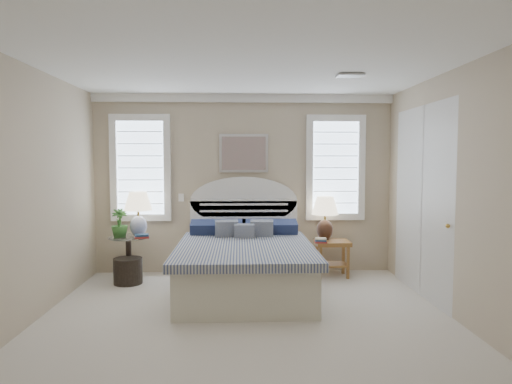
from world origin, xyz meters
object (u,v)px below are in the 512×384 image
object	(u,v)px
nightstand_right	(332,251)
lamp_right	(325,213)
side_table_left	(129,253)
lamp_left	(138,209)
bed	(245,262)
floor_pot	(128,271)

from	to	relation	value
nightstand_right	lamp_right	xyz separation A→B (m)	(-0.09, 0.13, 0.54)
side_table_left	lamp_right	bearing A→B (deg)	4.59
lamp_left	side_table_left	bearing A→B (deg)	-160.95
bed	lamp_left	world-z (taller)	bed
nightstand_right	lamp_left	size ratio (longest dim) A/B	0.82
nightstand_right	lamp_left	xyz separation A→B (m)	(-2.81, -0.05, 0.64)
side_table_left	nightstand_right	bearing A→B (deg)	1.94
side_table_left	nightstand_right	world-z (taller)	side_table_left
bed	floor_pot	distance (m)	1.68
side_table_left	lamp_left	size ratio (longest dim) A/B	0.98
bed	nightstand_right	bearing A→B (deg)	28.03
side_table_left	nightstand_right	size ratio (longest dim) A/B	1.19
side_table_left	lamp_right	distance (m)	2.92
lamp_left	lamp_right	world-z (taller)	lamp_left
bed	lamp_right	bearing A→B (deg)	34.16
nightstand_right	lamp_left	distance (m)	2.89
lamp_right	side_table_left	bearing A→B (deg)	-175.41
bed	lamp_right	distance (m)	1.56
bed	floor_pot	xyz separation A→B (m)	(-1.62, 0.40, -0.21)
lamp_left	bed	bearing A→B (deg)	-22.88
floor_pot	lamp_left	world-z (taller)	lamp_left
bed	side_table_left	distance (m)	1.75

